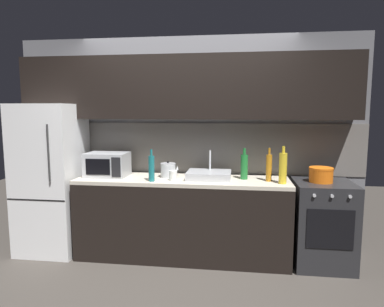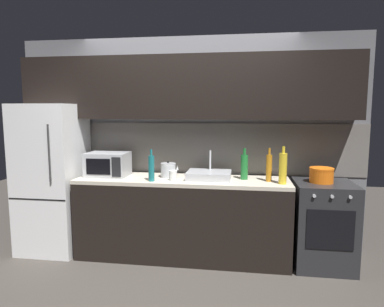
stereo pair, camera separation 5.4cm
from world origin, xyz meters
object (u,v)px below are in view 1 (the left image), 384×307
microwave (107,164)px  wine_bottle_green (244,166)px  refrigerator (51,178)px  wine_bottle_teal (151,168)px  mug_white (173,176)px  oven_range (322,224)px  kettle (168,170)px  cooking_pot (321,175)px  wine_bottle_amber (269,167)px  wine_bottle_yellow (283,168)px

microwave → wine_bottle_green: wine_bottle_green is taller
refrigerator → wine_bottle_teal: (1.25, -0.19, 0.18)m
mug_white → microwave: bearing=169.6°
oven_range → kettle: bearing=178.7°
microwave → cooking_pot: size_ratio=1.88×
wine_bottle_amber → mug_white: (-1.01, -0.11, -0.09)m
oven_range → wine_bottle_green: bearing=176.2°
microwave → wine_bottle_green: size_ratio=1.35×
kettle → cooking_pot: 1.64m
microwave → wine_bottle_teal: wine_bottle_teal is taller
cooking_pot → oven_range: bearing=-2.1°
oven_range → wine_bottle_amber: wine_bottle_amber is taller
mug_white → cooking_pot: 1.55m
wine_bottle_green → wine_bottle_teal: same height
refrigerator → wine_bottle_yellow: size_ratio=4.44×
oven_range → wine_bottle_yellow: bearing=-163.9°
wine_bottle_green → mug_white: 0.78m
oven_range → wine_bottle_teal: (-1.81, -0.19, 0.59)m
kettle → wine_bottle_green: wine_bottle_green is taller
wine_bottle_yellow → wine_bottle_teal: size_ratio=1.13×
wine_bottle_amber → cooking_pot: size_ratio=1.45×
oven_range → wine_bottle_teal: bearing=-174.1°
oven_range → cooking_pot: bearing=177.9°
kettle → wine_bottle_green: bearing=1.3°
refrigerator → wine_bottle_green: (2.23, 0.05, 0.18)m
oven_range → wine_bottle_green: size_ratio=2.64×
wine_bottle_amber → cooking_pot: 0.54m
microwave → wine_bottle_amber: bearing=-1.2°
oven_range → mug_white: 1.67m
oven_range → wine_bottle_yellow: (-0.45, -0.13, 0.61)m
oven_range → wine_bottle_amber: (-0.58, -0.02, 0.60)m
microwave → mug_white: (0.79, -0.15, -0.08)m
wine_bottle_teal → mug_white: (0.22, 0.06, -0.09)m
wine_bottle_green → cooking_pot: wine_bottle_green is taller
oven_range → cooking_pot: (-0.04, 0.00, 0.53)m
microwave → cooking_pot: (2.34, -0.02, -0.06)m
oven_range → cooking_pot: 0.53m
wine_bottle_teal → wine_bottle_green: bearing=14.1°
wine_bottle_yellow → oven_range: bearing=16.1°
refrigerator → microwave: (0.68, 0.02, 0.17)m
wine_bottle_amber → cooking_pot: (0.54, 0.02, -0.07)m
wine_bottle_teal → microwave: bearing=159.9°
wine_bottle_amber → wine_bottle_yellow: wine_bottle_yellow is taller
oven_range → wine_bottle_green: wine_bottle_green is taller
wine_bottle_amber → oven_range: bearing=1.9°
refrigerator → wine_bottle_amber: size_ratio=4.86×
kettle → mug_white: size_ratio=1.86×
kettle → wine_bottle_amber: 1.10m
kettle → wine_bottle_yellow: bearing=-7.7°
oven_range → wine_bottle_yellow: wine_bottle_yellow is taller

